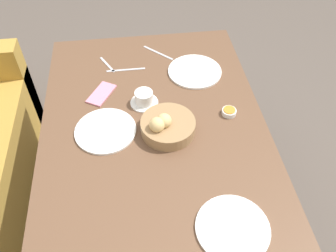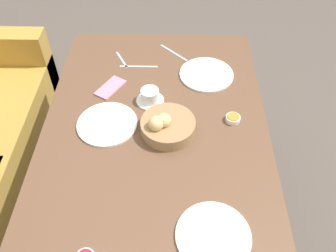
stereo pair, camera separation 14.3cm
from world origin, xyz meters
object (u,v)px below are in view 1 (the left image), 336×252
at_px(plate_near_left, 233,228).
at_px(cell_phone, 101,94).
at_px(fork_silver, 158,53).
at_px(coffee_cup, 144,98).
at_px(bread_basket, 167,126).
at_px(plate_near_right, 195,71).
at_px(spoon_coffee, 107,65).
at_px(plate_far_center, 106,131).
at_px(jam_bowl_honey, 229,112).
at_px(knife_silver, 126,70).

bearing_deg(plate_near_left, cell_phone, 30.92).
bearing_deg(fork_silver, coffee_cup, 164.43).
height_order(bread_basket, plate_near_left, bread_basket).
relative_size(plate_near_right, spoon_coffee, 1.99).
bearing_deg(plate_near_left, plate_far_center, 40.23).
distance_m(jam_bowl_honey, cell_phone, 0.57).
distance_m(plate_near_left, cell_phone, 0.83).
bearing_deg(spoon_coffee, jam_bowl_honey, -128.47).
relative_size(plate_near_right, jam_bowl_honey, 4.18).
bearing_deg(knife_silver, fork_silver, -55.41).
relative_size(plate_far_center, spoon_coffee, 1.95).
xyz_separation_m(bread_basket, plate_far_center, (0.03, 0.25, -0.03)).
height_order(plate_near_left, plate_near_right, same).
distance_m(bread_basket, plate_near_left, 0.48).
bearing_deg(fork_silver, spoon_coffee, 103.96).
bearing_deg(coffee_cup, knife_silver, 16.08).
relative_size(plate_near_left, coffee_cup, 2.00).
relative_size(plate_near_right, coffee_cup, 2.08).
xyz_separation_m(bread_basket, fork_silver, (0.54, -0.02, -0.03)).
height_order(plate_far_center, fork_silver, plate_far_center).
bearing_deg(knife_silver, jam_bowl_honey, -129.92).
bearing_deg(cell_phone, plate_near_right, -76.95).
bearing_deg(spoon_coffee, cell_phone, 172.43).
bearing_deg(cell_phone, coffee_cup, -113.45).
xyz_separation_m(bread_basket, plate_near_right, (0.36, -0.18, -0.03)).
bearing_deg(plate_near_right, knife_silver, 80.01).
xyz_separation_m(plate_near_left, plate_near_right, (0.81, -0.02, 0.00)).
bearing_deg(coffee_cup, cell_phone, 66.55).
bearing_deg(plate_near_left, jam_bowl_honey, -12.53).
bearing_deg(plate_near_right, bread_basket, 153.62).
distance_m(bread_basket, spoon_coffee, 0.53).
relative_size(coffee_cup, jam_bowl_honey, 2.00).
relative_size(plate_far_center, knife_silver, 1.35).
bearing_deg(bread_basket, cell_phone, 45.63).
height_order(bread_basket, spoon_coffee, bread_basket).
bearing_deg(bread_basket, spoon_coffee, 26.58).
relative_size(bread_basket, knife_silver, 1.19).
xyz_separation_m(fork_silver, knife_silver, (-0.12, 0.17, 0.00)).
relative_size(plate_near_left, fork_silver, 1.75).
bearing_deg(plate_near_left, plate_near_right, -1.42).
height_order(bread_basket, coffee_cup, bread_basket).
xyz_separation_m(plate_far_center, knife_silver, (0.39, -0.10, -0.00)).
xyz_separation_m(bread_basket, plate_near_left, (-0.45, -0.16, -0.03)).
relative_size(plate_near_right, fork_silver, 1.83).
xyz_separation_m(plate_near_left, jam_bowl_honey, (0.52, -0.11, 0.01)).
bearing_deg(plate_near_right, cell_phone, 103.05).
xyz_separation_m(plate_near_left, cell_phone, (0.71, 0.42, -0.00)).
height_order(jam_bowl_honey, cell_phone, jam_bowl_honey).
xyz_separation_m(coffee_cup, cell_phone, (0.08, 0.19, -0.02)).
height_order(plate_far_center, jam_bowl_honey, jam_bowl_honey).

